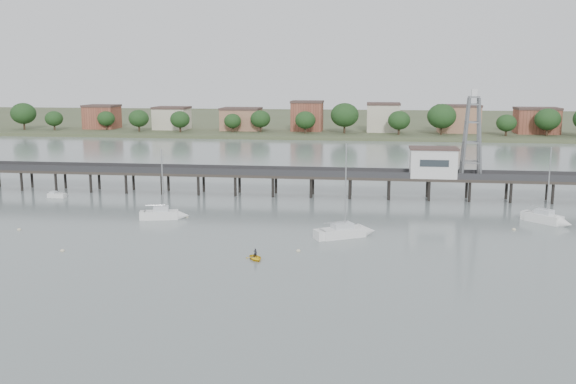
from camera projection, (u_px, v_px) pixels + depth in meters
name	position (u px, v px, depth m)	size (l,w,h in m)	color
ground_plane	(214.00, 315.00, 59.48)	(500.00, 500.00, 0.00)	slate
pier	(293.00, 175.00, 117.29)	(150.00, 5.00, 5.50)	#2D2823
pier_building	(433.00, 162.00, 113.56)	(8.40, 5.40, 5.30)	silver
lattice_tower	(472.00, 138.00, 111.92)	(3.20, 3.20, 15.50)	slate
sailboat_c	(351.00, 232.00, 88.25)	(8.36, 6.16, 13.63)	white
sailboat_b	(168.00, 215.00, 98.92)	(7.07, 3.61, 11.36)	white
sailboat_e	(550.00, 220.00, 95.66)	(6.51, 6.62, 11.98)	white
white_tender	(57.00, 195.00, 116.20)	(3.30, 1.55, 1.25)	white
yellow_dinghy	(255.00, 259.00, 77.39)	(1.95, 0.57, 2.74)	yellow
dinghy_occupant	(255.00, 259.00, 77.39)	(0.41, 1.12, 0.27)	black
mooring_buoys	(284.00, 239.00, 86.74)	(86.25, 21.42, 0.39)	beige
far_shore	(342.00, 121.00, 292.85)	(500.00, 170.00, 10.40)	#475133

